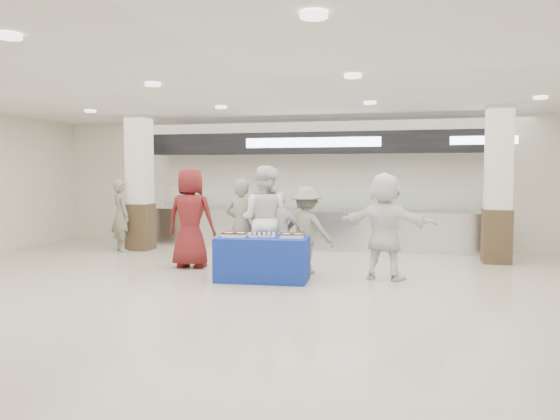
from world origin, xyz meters
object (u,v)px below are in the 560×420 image
(civilian_maroon, at_px, (191,218))
(soldier_bg, at_px, (121,215))
(sheet_cake_left, at_px, (235,234))
(sheet_cake_right, at_px, (292,235))
(cupcake_tray, at_px, (262,235))
(chef_short, at_px, (280,233))
(civilian_white, at_px, (385,226))
(display_table, at_px, (263,259))
(soldier_b, at_px, (306,230))
(chef_tall, at_px, (264,220))
(soldier_a, at_px, (242,226))

(civilian_maroon, bearing_deg, soldier_bg, -33.75)
(sheet_cake_left, height_order, sheet_cake_right, sheet_cake_left)
(sheet_cake_left, xyz_separation_m, cupcake_tray, (0.47, 0.05, -0.01))
(chef_short, relative_size, soldier_bg, 0.88)
(cupcake_tray, distance_m, civilian_white, 2.13)
(display_table, xyz_separation_m, soldier_bg, (-4.15, 2.55, 0.48))
(civilian_maroon, distance_m, soldier_bg, 2.94)
(display_table, height_order, civilian_maroon, civilian_maroon)
(display_table, xyz_separation_m, chef_short, (0.15, 0.67, 0.38))
(chef_short, height_order, civilian_white, civilian_white)
(sheet_cake_left, relative_size, chef_short, 0.29)
(soldier_b, bearing_deg, soldier_bg, -7.24)
(cupcake_tray, xyz_separation_m, civilian_maroon, (-1.68, 0.89, 0.19))
(cupcake_tray, height_order, civilian_white, civilian_white)
(cupcake_tray, distance_m, soldier_b, 1.02)
(sheet_cake_left, distance_m, soldier_b, 1.39)
(chef_tall, xyz_separation_m, soldier_bg, (-4.00, 1.91, -0.14))
(soldier_b, bearing_deg, civilian_maroon, 10.52)
(civilian_maroon, height_order, chef_tall, chef_tall)
(civilian_maroon, bearing_deg, civilian_white, 175.56)
(sheet_cake_left, relative_size, soldier_b, 0.28)
(sheet_cake_left, distance_m, soldier_a, 0.70)
(cupcake_tray, xyz_separation_m, chef_short, (0.17, 0.65, -0.03))
(chef_short, bearing_deg, soldier_b, -161.16)
(civilian_white, bearing_deg, soldier_a, 12.97)
(sheet_cake_left, relative_size, sheet_cake_right, 1.03)
(sheet_cake_left, height_order, soldier_a, soldier_a)
(chef_short, distance_m, soldier_b, 0.48)
(chef_tall, bearing_deg, soldier_bg, -18.86)
(display_table, bearing_deg, chef_short, 73.93)
(soldier_b, bearing_deg, chef_short, 32.89)
(sheet_cake_left, height_order, soldier_bg, soldier_bg)
(chef_tall, bearing_deg, civilian_maroon, -3.64)
(display_table, height_order, soldier_bg, soldier_bg)
(sheet_cake_right, height_order, soldier_bg, soldier_bg)
(soldier_bg, bearing_deg, soldier_b, -158.30)
(cupcake_tray, bearing_deg, sheet_cake_left, -173.37)
(sheet_cake_right, distance_m, civilian_maroon, 2.36)
(sheet_cake_left, xyz_separation_m, civilian_maroon, (-1.21, 0.95, 0.18))
(sheet_cake_left, relative_size, chef_tall, 0.22)
(sheet_cake_right, bearing_deg, civilian_maroon, 158.93)
(sheet_cake_right, height_order, civilian_white, civilian_white)
(soldier_b, bearing_deg, soldier_a, 20.96)
(display_table, height_order, soldier_a, soldier_a)
(chef_tall, height_order, civilian_white, chef_tall)
(sheet_cake_right, distance_m, soldier_a, 1.24)
(display_table, xyz_separation_m, civilian_maroon, (-1.70, 0.92, 0.60))
(soldier_a, distance_m, soldier_bg, 4.03)
(civilian_white, bearing_deg, display_table, 31.13)
(soldier_b, distance_m, soldier_bg, 5.04)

